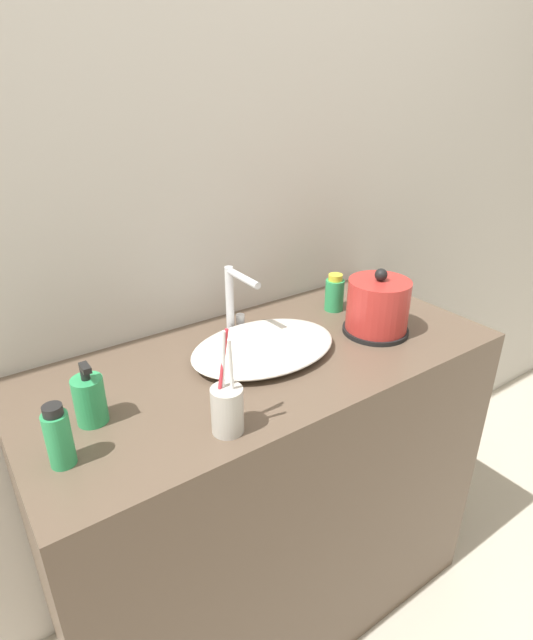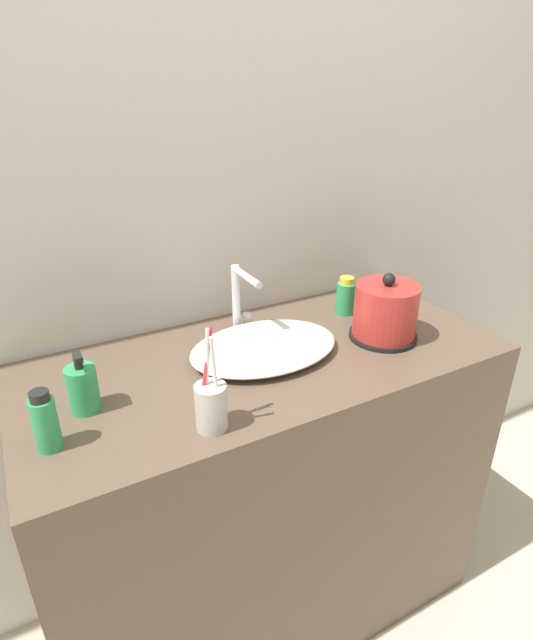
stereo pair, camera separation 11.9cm
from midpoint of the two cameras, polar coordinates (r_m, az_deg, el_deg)
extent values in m
cube|color=beige|center=(1.34, -10.06, 16.26)|extent=(6.00, 0.04, 2.60)
cube|color=brown|center=(1.51, -2.35, -19.17)|extent=(1.19, 0.54, 0.90)
ellipsoid|color=silver|center=(1.23, -3.21, -3.19)|extent=(0.38, 0.27, 0.04)
cylinder|color=silver|center=(1.32, -6.93, 2.22)|extent=(0.02, 0.02, 0.18)
cylinder|color=silver|center=(1.24, -5.64, 4.73)|extent=(0.02, 0.13, 0.02)
cylinder|color=silver|center=(1.37, -5.49, -0.20)|extent=(0.02, 0.02, 0.04)
cylinder|color=black|center=(1.37, 9.92, -1.17)|extent=(0.18, 0.18, 0.01)
cylinder|color=#B22D28|center=(1.34, 10.14, 1.43)|extent=(0.16, 0.16, 0.15)
sphere|color=black|center=(1.30, 10.44, 5.05)|extent=(0.03, 0.03, 0.03)
cylinder|color=#B7B2A8|center=(0.97, -8.06, -10.28)|extent=(0.06, 0.06, 0.10)
cylinder|color=white|center=(0.93, -7.69, -6.62)|extent=(0.02, 0.02, 0.17)
cylinder|color=#E5333F|center=(0.94, -8.82, -6.17)|extent=(0.04, 0.02, 0.17)
cylinder|color=white|center=(0.94, -8.66, -6.15)|extent=(0.02, 0.01, 0.17)
cylinder|color=#2D9956|center=(1.07, -22.62, -8.58)|extent=(0.06, 0.06, 0.10)
cylinder|color=black|center=(1.04, -23.19, -5.75)|extent=(0.02, 0.02, 0.02)
cube|color=black|center=(1.02, -23.22, -5.15)|extent=(0.02, 0.03, 0.01)
cylinder|color=#2D9956|center=(0.98, -25.96, -12.31)|extent=(0.05, 0.05, 0.11)
cylinder|color=black|center=(0.95, -26.67, -9.34)|extent=(0.03, 0.03, 0.02)
cylinder|color=#2D9956|center=(1.47, 5.49, 2.81)|extent=(0.05, 0.05, 0.09)
cylinder|color=gold|center=(1.45, 5.58, 4.83)|extent=(0.04, 0.04, 0.02)
camera|label=1|loc=(0.06, -92.86, -1.38)|focal=28.00mm
camera|label=2|loc=(0.06, 87.14, 1.38)|focal=28.00mm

